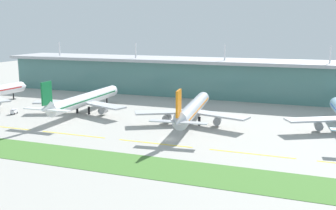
{
  "coord_description": "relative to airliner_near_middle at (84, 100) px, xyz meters",
  "views": [
    {
      "loc": [
        48.04,
        -131.75,
        40.41
      ],
      "look_at": [
        -10.76,
        27.54,
        7.0
      ],
      "focal_mm": 42.16,
      "sensor_mm": 36.0,
      "label": 1
    }
  ],
  "objects": [
    {
      "name": "airliner_center",
      "position": [
        55.01,
        -3.25,
        -0.0
      ],
      "size": [
        48.51,
        64.35,
        18.9
      ],
      "color": "#ADB2BC",
      "rests_on": "ground"
    },
    {
      "name": "ground_plane",
      "position": [
        53.72,
        -28.18,
        -6.45
      ],
      "size": [
        600.0,
        600.0,
        0.0
      ],
      "primitive_type": "plane",
      "color": "#A8A59E"
    },
    {
      "name": "taxiway_stripe_mid_east",
      "position": [
        84.72,
        -35.32,
        -6.43
      ],
      "size": [
        28.0,
        0.7,
        0.04
      ],
      "primitive_type": "cube",
      "color": "yellow",
      "rests_on": "ground"
    },
    {
      "name": "baggage_cart",
      "position": [
        -30.32,
        -13.59,
        -5.19
      ],
      "size": [
        2.69,
        3.91,
        2.48
      ],
      "color": "silver",
      "rests_on": "ground"
    },
    {
      "name": "taxiway_stripe_mid_west",
      "position": [
        16.72,
        -35.32,
        -6.43
      ],
      "size": [
        28.0,
        0.7,
        0.04
      ],
      "primitive_type": "cube",
      "color": "yellow",
      "rests_on": "ground"
    },
    {
      "name": "taxiway_stripe_centre",
      "position": [
        50.72,
        -35.32,
        -6.43
      ],
      "size": [
        28.0,
        0.7,
        0.04
      ],
      "primitive_type": "cube",
      "color": "yellow",
      "rests_on": "ground"
    },
    {
      "name": "grass_verge",
      "position": [
        53.72,
        -58.12,
        -6.4
      ],
      "size": [
        300.0,
        18.0,
        0.1
      ],
      "primitive_type": "cube",
      "color": "#477A33",
      "rests_on": "ground"
    },
    {
      "name": "airliner_near_middle",
      "position": [
        0.0,
        0.0,
        0.0
      ],
      "size": [
        48.79,
        66.62,
        18.9
      ],
      "color": "silver",
      "rests_on": "ground"
    },
    {
      "name": "terminal_building",
      "position": [
        53.72,
        69.57,
        4.7
      ],
      "size": [
        288.0,
        34.0,
        30.89
      ],
      "color": "slate",
      "rests_on": "ground"
    },
    {
      "name": "taxiway_stripe_west",
      "position": [
        -17.28,
        -35.32,
        -6.43
      ],
      "size": [
        28.0,
        0.7,
        0.04
      ],
      "primitive_type": "cube",
      "color": "yellow",
      "rests_on": "ground"
    }
  ]
}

